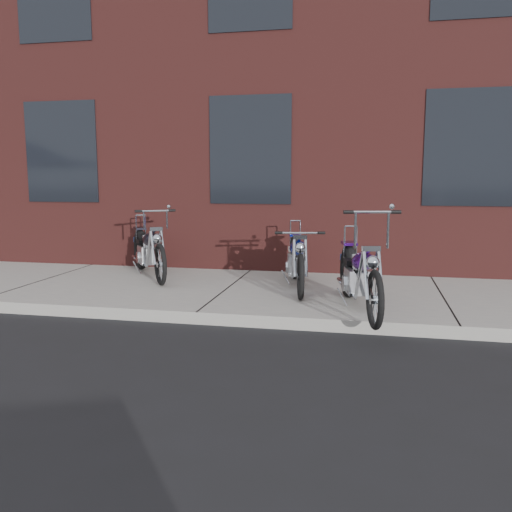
# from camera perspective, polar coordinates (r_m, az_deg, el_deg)

# --- Properties ---
(ground) EXTENTS (120.00, 120.00, 0.00)m
(ground) POSITION_cam_1_polar(r_m,az_deg,el_deg) (6.58, -6.30, -7.18)
(ground) COLOR black
(ground) RESTS_ON ground
(sidewalk) EXTENTS (22.00, 3.00, 0.15)m
(sidewalk) POSITION_cam_1_polar(r_m,az_deg,el_deg) (7.96, -2.94, -3.86)
(sidewalk) COLOR gray
(sidewalk) RESTS_ON ground
(building_brick) EXTENTS (22.00, 10.00, 8.00)m
(building_brick) POSITION_cam_1_polar(r_m,az_deg,el_deg) (14.34, 3.90, 17.31)
(building_brick) COLOR #5A2421
(building_brick) RESTS_ON ground
(chopper_purple) EXTENTS (0.69, 2.19, 1.25)m
(chopper_purple) POSITION_cam_1_polar(r_m,az_deg,el_deg) (6.64, 10.84, -2.25)
(chopper_purple) COLOR black
(chopper_purple) RESTS_ON sidewalk
(chopper_blue) EXTENTS (0.62, 2.12, 0.93)m
(chopper_blue) POSITION_cam_1_polar(r_m,az_deg,el_deg) (7.89, 4.37, -0.57)
(chopper_blue) COLOR black
(chopper_blue) RESTS_ON sidewalk
(chopper_third) EXTENTS (1.33, 1.87, 1.12)m
(chopper_third) POSITION_cam_1_polar(r_m,az_deg,el_deg) (8.95, -11.20, 0.42)
(chopper_third) COLOR black
(chopper_third) RESTS_ON sidewalk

